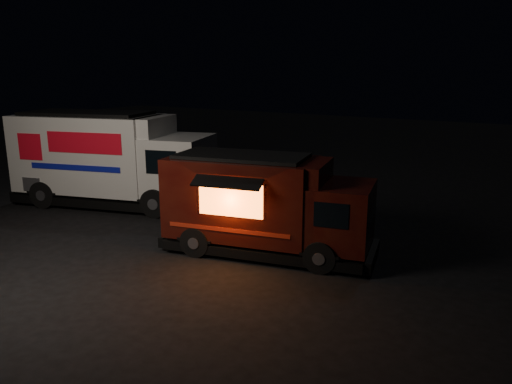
% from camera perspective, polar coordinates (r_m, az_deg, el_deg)
% --- Properties ---
extents(ground, '(80.00, 80.00, 0.00)m').
position_cam_1_polar(ground, '(13.89, -11.58, -6.67)').
color(ground, black).
rests_on(ground, ground).
extents(white_truck, '(7.77, 4.51, 3.34)m').
position_cam_1_polar(white_truck, '(18.57, -15.89, 3.63)').
color(white_truck, silver).
rests_on(white_truck, ground).
extents(red_truck, '(5.99, 3.28, 2.64)m').
position_cam_1_polar(red_truck, '(13.16, 1.45, -1.49)').
color(red_truck, '#361009').
rests_on(red_truck, ground).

